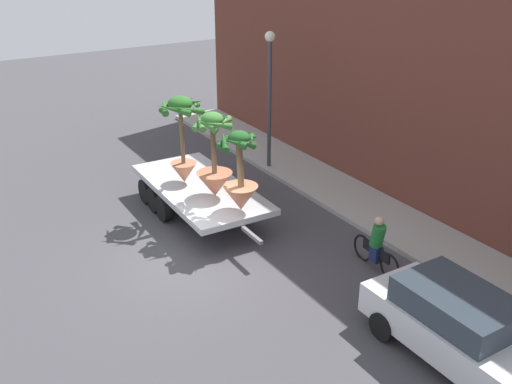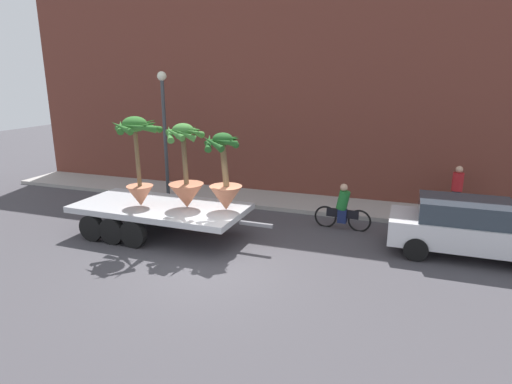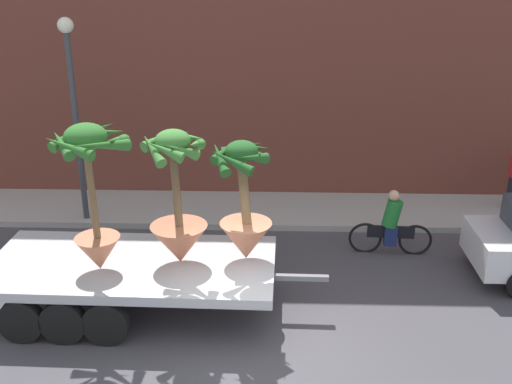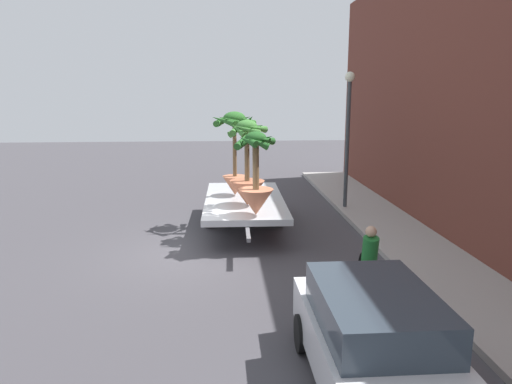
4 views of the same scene
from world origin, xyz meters
TOP-DOWN VIEW (x-y plane):
  - ground_plane at (0.00, 0.00)m, footprint 60.00×60.00m
  - sidewalk at (0.00, 6.10)m, footprint 24.00×2.20m
  - building_facade at (0.00, 7.80)m, footprint 24.00×1.20m
  - flatbed_trailer at (-2.64, 1.50)m, footprint 6.30×2.58m
  - potted_palm_rear at (-2.90, 1.21)m, footprint 1.44×1.51m
  - potted_palm_middle at (-0.32, 1.71)m, footprint 1.15×1.16m
  - potted_palm_front at (-1.50, 1.53)m, footprint 1.22×1.21m
  - cyclist at (2.81, 3.93)m, footprint 1.84×0.37m
  - parked_car at (6.38, 2.92)m, footprint 4.28×1.85m
  - pedestrian_near_gate at (6.33, 6.33)m, footprint 0.36×0.36m
  - street_lamp at (-4.44, 5.30)m, footprint 0.36×0.36m

SIDE VIEW (x-z plane):
  - ground_plane at x=0.00m, z-range 0.00..0.00m
  - sidewalk at x=0.00m, z-range 0.00..0.15m
  - cyclist at x=2.81m, z-range -0.10..1.44m
  - flatbed_trailer at x=-2.64m, z-range 0.27..1.25m
  - parked_car at x=6.38m, z-range 0.04..1.62m
  - pedestrian_near_gate at x=6.33m, z-range 0.19..1.90m
  - potted_palm_middle at x=-0.32m, z-range 0.77..3.05m
  - potted_palm_front at x=-1.50m, z-range 0.69..3.21m
  - potted_palm_rear at x=-2.90m, z-range 1.11..3.81m
  - street_lamp at x=-4.44m, z-range 0.82..5.65m
  - building_facade at x=0.00m, z-range 0.00..8.51m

